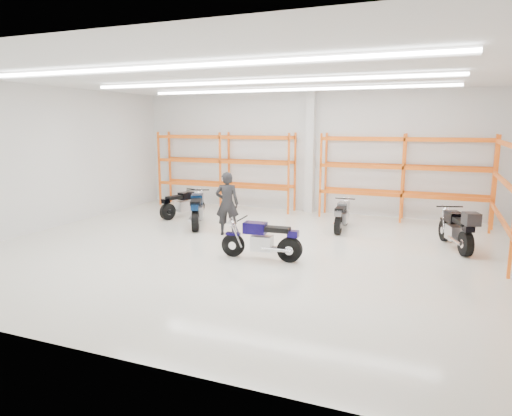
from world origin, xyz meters
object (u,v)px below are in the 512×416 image
at_px(motorcycle_back_d, 458,230).
at_px(structural_column, 310,153).
at_px(motorcycle_back_b, 197,211).
at_px(motorcycle_main, 265,241).
at_px(motorcycle_back_c, 342,216).
at_px(motorcycle_back_a, 181,205).
at_px(standing_man, 227,204).

xyz_separation_m(motorcycle_back_d, structural_column, (-5.09, 3.74, 1.69)).
height_order(motorcycle_back_b, motorcycle_back_d, motorcycle_back_d).
distance_m(motorcycle_main, motorcycle_back_c, 4.04).
xyz_separation_m(motorcycle_back_a, motorcycle_back_b, (1.26, -1.12, 0.07)).
bearing_deg(motorcycle_back_a, motorcycle_main, -38.94).
bearing_deg(motorcycle_back_c, motorcycle_main, -106.14).
bearing_deg(motorcycle_back_c, motorcycle_back_b, -164.55).
bearing_deg(motorcycle_main, motorcycle_back_c, 73.86).
bearing_deg(motorcycle_back_d, motorcycle_back_a, 173.57).
bearing_deg(motorcycle_back_b, motorcycle_back_a, 138.58).
distance_m(motorcycle_back_b, standing_man, 1.62).
relative_size(motorcycle_back_c, standing_man, 1.01).
bearing_deg(motorcycle_back_a, motorcycle_back_d, -6.43).
distance_m(motorcycle_back_b, structural_column, 5.01).
bearing_deg(standing_man, motorcycle_back_d, 168.30).
height_order(motorcycle_main, motorcycle_back_b, motorcycle_back_b).
bearing_deg(motorcycle_back_d, motorcycle_main, -148.47).
bearing_deg(motorcycle_main, motorcycle_back_a, 141.06).
bearing_deg(motorcycle_main, motorcycle_back_b, 142.04).
relative_size(motorcycle_back_a, structural_column, 0.43).
bearing_deg(motorcycle_main, standing_man, 134.76).
height_order(motorcycle_back_a, motorcycle_back_b, motorcycle_back_b).
relative_size(standing_man, structural_column, 0.43).
bearing_deg(structural_column, motorcycle_back_a, -145.77).
bearing_deg(structural_column, motorcycle_back_c, -55.66).
xyz_separation_m(motorcycle_back_a, motorcycle_back_c, (5.77, 0.13, -0.02)).
xyz_separation_m(motorcycle_main, standing_man, (-1.96, 1.98, 0.48)).
xyz_separation_m(motorcycle_main, motorcycle_back_d, (4.45, 2.73, 0.08)).
distance_m(motorcycle_back_d, structural_column, 6.55).
distance_m(motorcycle_back_a, structural_column, 5.16).
bearing_deg(structural_column, motorcycle_back_b, -125.46).
height_order(motorcycle_main, motorcycle_back_a, motorcycle_main).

